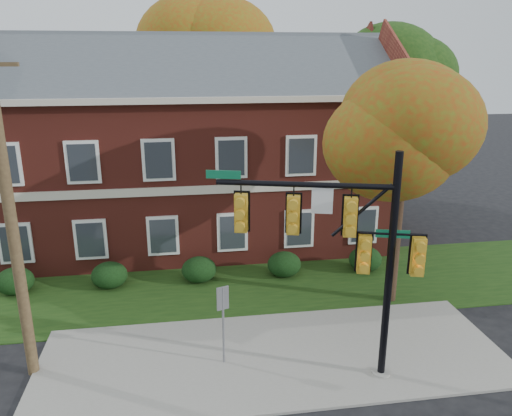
{
  "coord_description": "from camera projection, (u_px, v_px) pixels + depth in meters",
  "views": [
    {
      "loc": [
        -2.53,
        -11.87,
        8.79
      ],
      "look_at": [
        -0.25,
        3.0,
        4.16
      ],
      "focal_mm": 35.0,
      "sensor_mm": 36.0,
      "label": 1
    }
  ],
  "objects": [
    {
      "name": "ground",
      "position": [
        281.0,
        378.0,
        14.16
      ],
      "size": [
        120.0,
        120.0,
        0.0
      ],
      "primitive_type": "plane",
      "color": "black",
      "rests_on": "ground"
    },
    {
      "name": "sidewalk",
      "position": [
        274.0,
        357.0,
        15.1
      ],
      "size": [
        14.0,
        5.0,
        0.08
      ],
      "primitive_type": "cube",
      "color": "gray",
      "rests_on": "ground"
    },
    {
      "name": "grass_strip",
      "position": [
        251.0,
        285.0,
        19.83
      ],
      "size": [
        30.0,
        6.0,
        0.04
      ],
      "primitive_type": "cube",
      "color": "#193811",
      "rests_on": "ground"
    },
    {
      "name": "apartment_building",
      "position": [
        191.0,
        138.0,
        23.7
      ],
      "size": [
        18.8,
        8.8,
        9.74
      ],
      "color": "maroon",
      "rests_on": "ground"
    },
    {
      "name": "hedge_far_left",
      "position": [
        15.0,
        281.0,
        19.03
      ],
      "size": [
        1.4,
        1.26,
        1.05
      ],
      "primitive_type": "ellipsoid",
      "color": "black",
      "rests_on": "ground"
    },
    {
      "name": "hedge_left",
      "position": [
        109.0,
        275.0,
        19.54
      ],
      "size": [
        1.4,
        1.26,
        1.05
      ],
      "primitive_type": "ellipsoid",
      "color": "black",
      "rests_on": "ground"
    },
    {
      "name": "hedge_center",
      "position": [
        199.0,
        270.0,
        20.05
      ],
      "size": [
        1.4,
        1.26,
        1.05
      ],
      "primitive_type": "ellipsoid",
      "color": "black",
      "rests_on": "ground"
    },
    {
      "name": "hedge_right",
      "position": [
        284.0,
        264.0,
        20.56
      ],
      "size": [
        1.4,
        1.26,
        1.05
      ],
      "primitive_type": "ellipsoid",
      "color": "black",
      "rests_on": "ground"
    },
    {
      "name": "hedge_far_right",
      "position": [
        365.0,
        259.0,
        21.06
      ],
      "size": [
        1.4,
        1.26,
        1.05
      ],
      "primitive_type": "ellipsoid",
      "color": "black",
      "rests_on": "ground"
    },
    {
      "name": "tree_near_right",
      "position": [
        414.0,
        121.0,
        16.61
      ],
      "size": [
        4.5,
        4.25,
        8.58
      ],
      "color": "black",
      "rests_on": "ground"
    },
    {
      "name": "tree_right_rear",
      "position": [
        413.0,
        69.0,
        25.23
      ],
      "size": [
        6.3,
        5.95,
        10.62
      ],
      "color": "black",
      "rests_on": "ground"
    },
    {
      "name": "tree_far_rear",
      "position": [
        207.0,
        54.0,
        30.17
      ],
      "size": [
        6.84,
        6.46,
        11.52
      ],
      "color": "black",
      "rests_on": "ground"
    },
    {
      "name": "traffic_signal",
      "position": [
        347.0,
        242.0,
        13.22
      ],
      "size": [
        5.65,
        1.73,
        6.51
      ],
      "rotation": [
        0.0,
        0.0,
        -0.27
      ],
      "color": "gray",
      "rests_on": "ground"
    },
    {
      "name": "utility_pole",
      "position": [
        11.0,
        218.0,
        13.03
      ],
      "size": [
        1.45,
        0.33,
        9.3
      ],
      "rotation": [
        0.0,
        0.0,
        -0.07
      ],
      "color": "#463420",
      "rests_on": "ground"
    },
    {
      "name": "sign_post",
      "position": [
        223.0,
        313.0,
        14.31
      ],
      "size": [
        0.36,
        0.17,
        2.52
      ],
      "rotation": [
        0.0,
        0.0,
        0.34
      ],
      "color": "slate",
      "rests_on": "ground"
    }
  ]
}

